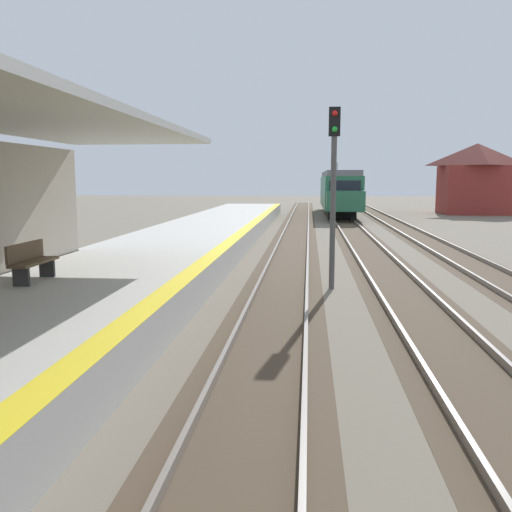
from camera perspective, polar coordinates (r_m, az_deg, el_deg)
The scene contains 7 objects.
station_platform at distance 13.36m, azimuth -17.40°, elevation -4.33°, with size 5.00×80.00×0.91m.
track_pair_nearest_platform at distance 16.35m, azimuth 2.72°, elevation -3.22°, with size 2.34×120.00×0.16m.
track_pair_middle at distance 16.54m, azimuth 14.58°, elevation -3.33°, with size 2.34×120.00×0.16m.
approaching_train at distance 50.95m, azimuth 8.48°, elevation 6.66°, with size 2.93×19.60×4.76m.
rail_signal_post at distance 16.22m, azimuth 7.94°, elevation 7.81°, with size 0.32×0.34×5.20m.
platform_bench at distance 13.52m, azimuth -22.04°, elevation -0.43°, with size 0.45×1.60×0.88m.
distant_trackside_house at distance 55.08m, azimuth 21.61°, elevation 7.49°, with size 6.60×5.28×6.40m.
Camera 1 is at (2.65, 3.98, 3.20)m, focal length 39.06 mm.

